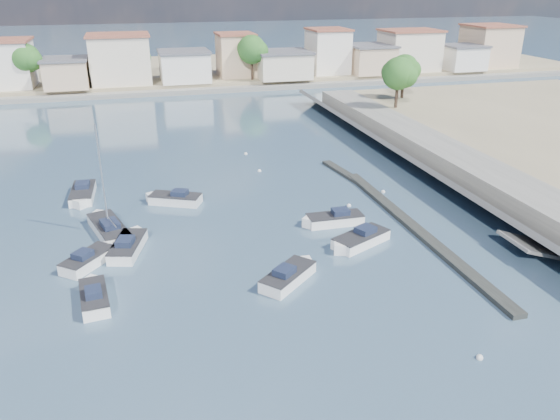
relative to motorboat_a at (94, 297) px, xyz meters
name	(u,v)px	position (x,y,z in m)	size (l,w,h in m)	color
ground	(249,138)	(17.28, 34.38, -0.38)	(400.00, 400.00, 0.00)	#2C4658
seawall_walkway	(515,192)	(35.78, 7.38, 0.52)	(5.00, 90.00, 1.80)	slate
breakwater	(398,215)	(24.18, 7.06, -0.21)	(2.00, 31.02, 0.35)	black
far_shore_land	(197,71)	(17.28, 86.38, 0.32)	(160.00, 40.00, 1.40)	gray
far_shore_quay	(212,90)	(17.28, 65.38, 0.02)	(160.00, 2.50, 0.80)	slate
far_town	(263,57)	(27.99, 71.30, 4.56)	(113.01, 12.80, 8.35)	beige
shore_trees	(261,57)	(25.62, 62.49, 5.84)	(74.56, 38.32, 7.92)	#38281E
motorboat_a	(94,297)	(0.00, 0.00, 0.00)	(2.03, 4.56, 1.48)	white
motorboat_b	(90,259)	(-0.45, 5.19, 0.00)	(3.86, 4.19, 1.48)	white
motorboat_c	(332,220)	(18.28, 7.06, 0.00)	(5.10, 1.85, 1.48)	white
motorboat_d	(359,241)	(18.89, 2.98, 0.00)	(5.12, 3.75, 1.48)	white
motorboat_e	(129,245)	(2.20, 6.69, 0.00)	(3.06, 5.24, 1.48)	white
motorboat_f	(173,199)	(6.14, 15.09, 0.00)	(4.95, 3.59, 1.48)	white
motorboat_g	(83,195)	(-1.70, 18.40, 0.00)	(2.16, 5.76, 1.48)	white
motorboat_h	(290,276)	(12.44, -0.70, 0.00)	(4.49, 4.27, 1.48)	white
sailboat	(108,227)	(0.65, 10.30, 0.04)	(3.56, 6.51, 9.00)	white
mooring_buoys	(355,211)	(21.09, 9.03, -0.33)	(14.11, 39.30, 0.38)	white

